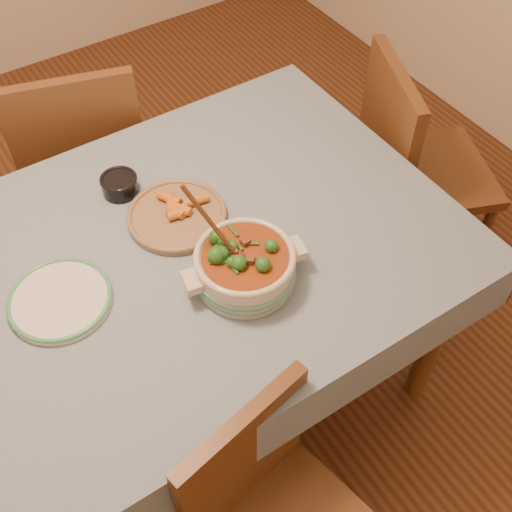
{
  "coord_description": "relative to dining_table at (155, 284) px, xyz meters",
  "views": [
    {
      "loc": [
        -0.35,
        -1.04,
        2.07
      ],
      "look_at": [
        0.21,
        -0.19,
        0.84
      ],
      "focal_mm": 45.0,
      "sensor_mm": 36.0,
      "label": 1
    }
  ],
  "objects": [
    {
      "name": "dining_table",
      "position": [
        0.0,
        0.0,
        0.0
      ],
      "size": [
        1.68,
        1.08,
        0.76
      ],
      "color": "brown",
      "rests_on": "floor"
    },
    {
      "name": "stew_casserole",
      "position": [
        0.18,
        -0.18,
        0.16
      ],
      "size": [
        0.33,
        0.29,
        0.3
      ],
      "rotation": [
        0.0,
        0.0,
        -0.19
      ],
      "color": "beige",
      "rests_on": "dining_table"
    },
    {
      "name": "chair_far",
      "position": [
        0.09,
        0.76,
        -0.14
      ],
      "size": [
        0.53,
        0.53,
        0.92
      ],
      "rotation": [
        0.0,
        0.0,
        2.86
      ],
      "color": "brown",
      "rests_on": "floor"
    },
    {
      "name": "white_plate",
      "position": [
        -0.25,
        0.01,
        0.1
      ],
      "size": [
        0.28,
        0.28,
        0.02
      ],
      "rotation": [
        0.0,
        0.0,
        -0.09
      ],
      "color": "silver",
      "rests_on": "dining_table"
    },
    {
      "name": "fried_plate",
      "position": [
        0.14,
        0.1,
        0.11
      ],
      "size": [
        0.3,
        0.3,
        0.05
      ],
      "rotation": [
        0.0,
        0.0,
        -0.09
      ],
      "color": "olive",
      "rests_on": "dining_table"
    },
    {
      "name": "chair_right",
      "position": [
        1.05,
        0.09,
        -0.15
      ],
      "size": [
        0.56,
        0.56,
        0.92
      ],
      "rotation": [
        0.0,
        0.0,
        1.18
      ],
      "color": "brown",
      "rests_on": "floor"
    },
    {
      "name": "condiment_bowl",
      "position": [
        0.05,
        0.29,
        0.12
      ],
      "size": [
        0.12,
        0.12,
        0.06
      ],
      "rotation": [
        0.0,
        0.0,
        -0.14
      ],
      "color": "black",
      "rests_on": "dining_table"
    },
    {
      "name": "floor",
      "position": [
        0.0,
        0.0,
        -0.66
      ],
      "size": [
        4.5,
        4.5,
        0.0
      ],
      "primitive_type": "plane",
      "color": "#422212",
      "rests_on": "ground"
    },
    {
      "name": "chair_near",
      "position": [
        -0.03,
        -0.62,
        -0.2
      ],
      "size": [
        0.45,
        0.45,
        0.81
      ],
      "rotation": [
        0.0,
        0.0,
        0.2
      ],
      "color": "brown",
      "rests_on": "floor"
    }
  ]
}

